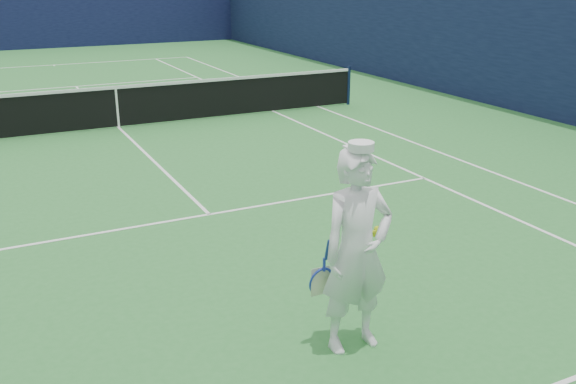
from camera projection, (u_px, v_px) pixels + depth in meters
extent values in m
plane|color=#2C7431|center=(119.00, 128.00, 15.33)|extent=(80.00, 80.00, 0.00)
cube|color=white|center=(54.00, 65.00, 25.40)|extent=(11.03, 0.06, 0.01)
cube|color=white|center=(320.00, 107.00, 17.62)|extent=(0.06, 23.83, 0.01)
cube|color=white|center=(275.00, 112.00, 17.05)|extent=(0.06, 23.77, 0.01)
cube|color=white|center=(76.00, 86.00, 20.75)|extent=(8.23, 0.06, 0.01)
cube|color=white|center=(209.00, 214.00, 9.91)|extent=(8.23, 0.06, 0.01)
cube|color=white|center=(119.00, 128.00, 15.33)|extent=(0.06, 12.80, 0.01)
cube|color=white|center=(54.00, 65.00, 25.27)|extent=(0.06, 0.30, 0.01)
cube|color=#10143A|center=(31.00, 5.00, 29.92)|extent=(20.12, 0.12, 4.00)
cube|color=#0E1536|center=(455.00, 26.00, 18.85)|extent=(0.12, 36.12, 4.00)
cylinder|color=#141E4C|center=(349.00, 85.00, 17.83)|extent=(0.09, 0.09, 1.07)
cube|color=black|center=(117.00, 107.00, 15.17)|extent=(12.79, 0.02, 0.92)
cube|color=white|center=(115.00, 88.00, 15.01)|extent=(12.79, 0.04, 0.07)
cube|color=white|center=(117.00, 109.00, 15.18)|extent=(0.05, 0.03, 0.94)
imported|color=white|center=(357.00, 252.00, 6.15)|extent=(0.75, 0.49, 2.05)
cylinder|color=white|center=(361.00, 146.00, 5.81)|extent=(0.24, 0.24, 0.08)
cube|color=white|center=(353.00, 146.00, 5.93)|extent=(0.18, 0.10, 0.02)
cylinder|color=navy|center=(328.00, 250.00, 6.09)|extent=(0.03, 0.09, 0.22)
cube|color=#1D2F9F|center=(324.00, 265.00, 6.20)|extent=(0.02, 0.02, 0.14)
torus|color=#1D2F9F|center=(321.00, 281.00, 6.31)|extent=(0.29, 0.10, 0.29)
cube|color=beige|center=(321.00, 281.00, 6.31)|extent=(0.22, 0.00, 0.30)
sphere|color=#BBCC17|center=(374.00, 234.00, 6.31)|extent=(0.07, 0.07, 0.07)
sphere|color=#BBCC17|center=(377.00, 229.00, 6.33)|extent=(0.07, 0.07, 0.07)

